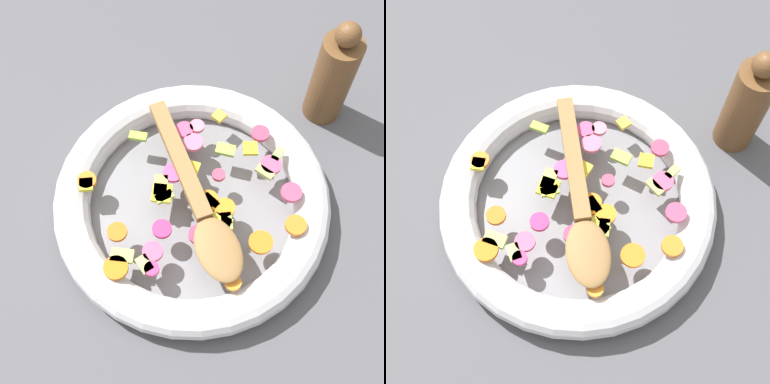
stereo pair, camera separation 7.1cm
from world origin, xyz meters
The scene contains 5 objects.
ground_plane centered at (0.00, 0.00, 0.00)m, with size 4.00×4.00×0.00m, color #4C4C51.
skillet centered at (0.00, 0.00, 0.02)m, with size 0.38×0.38×0.05m.
chopped_vegetables centered at (0.01, -0.01, 0.05)m, with size 0.31×0.30×0.01m.
wooden_spoon centered at (0.02, -0.02, 0.06)m, with size 0.24×0.20×0.01m.
pepper_mill centered at (0.09, 0.25, 0.08)m, with size 0.06×0.06×0.18m.
Camera 2 is at (0.22, -0.23, 0.69)m, focal length 50.00 mm.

